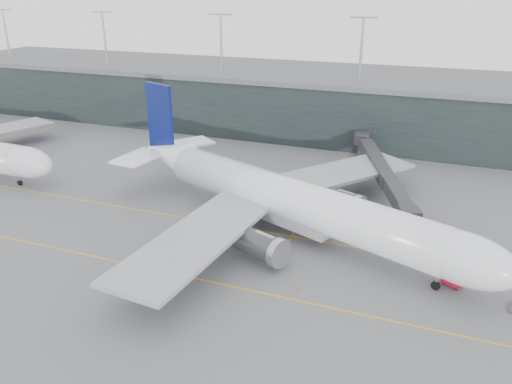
% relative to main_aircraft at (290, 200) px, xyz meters
% --- Properties ---
extents(ground, '(320.00, 320.00, 0.00)m').
position_rel_main_aircraft_xyz_m(ground, '(-4.25, 2.73, -5.44)').
color(ground, slate).
rests_on(ground, ground).
extents(taxiline_a, '(160.00, 0.25, 0.02)m').
position_rel_main_aircraft_xyz_m(taxiline_a, '(-4.25, -1.27, -5.43)').
color(taxiline_a, '#F2A816').
rests_on(taxiline_a, ground).
extents(taxiline_b, '(160.00, 0.25, 0.02)m').
position_rel_main_aircraft_xyz_m(taxiline_b, '(-4.25, -17.27, -5.43)').
color(taxiline_b, '#F2A816').
rests_on(taxiline_b, ground).
extents(taxiline_lead_main, '(0.25, 60.00, 0.02)m').
position_rel_main_aircraft_xyz_m(taxiline_lead_main, '(0.75, 22.73, -5.43)').
color(taxiline_lead_main, '#F2A816').
rests_on(taxiline_lead_main, ground).
extents(taxiline_lead_adj, '(0.25, 60.00, 0.02)m').
position_rel_main_aircraft_xyz_m(taxiline_lead_adj, '(-79.25, 22.73, -5.43)').
color(taxiline_lead_adj, '#F2A816').
rests_on(taxiline_lead_adj, ground).
extents(terminal, '(240.00, 36.00, 29.00)m').
position_rel_main_aircraft_xyz_m(terminal, '(-4.25, 60.73, 2.18)').
color(terminal, black).
rests_on(terminal, ground).
extents(main_aircraft, '(66.45, 61.40, 19.38)m').
position_rel_main_aircraft_xyz_m(main_aircraft, '(0.00, 0.00, 0.00)').
color(main_aircraft, white).
rests_on(main_aircraft, ground).
extents(jet_bridge, '(15.14, 44.11, 5.73)m').
position_rel_main_aircraft_xyz_m(jet_bridge, '(12.53, 23.26, -1.14)').
color(jet_bridge, '#2F2E34').
rests_on(jet_bridge, ground).
extents(gse_cart, '(2.90, 2.44, 1.69)m').
position_rel_main_aircraft_xyz_m(gse_cart, '(24.12, -6.90, -4.50)').
color(gse_cart, '#B80D25').
rests_on(gse_cart, ground).
extents(uld_a, '(2.22, 1.84, 1.90)m').
position_rel_main_aircraft_xyz_m(uld_a, '(-9.83, 12.10, -4.44)').
color(uld_a, '#38383D').
rests_on(uld_a, ground).
extents(uld_b, '(2.06, 1.74, 1.70)m').
position_rel_main_aircraft_xyz_m(uld_b, '(-5.67, 13.10, -4.54)').
color(uld_b, '#38383D').
rests_on(uld_b, ground).
extents(uld_c, '(2.43, 2.17, 1.83)m').
position_rel_main_aircraft_xyz_m(uld_c, '(-4.58, 12.58, -4.47)').
color(uld_c, '#38383D').
rests_on(uld_c, ground).
extents(cone_nose, '(0.44, 0.44, 0.70)m').
position_rel_main_aircraft_xyz_m(cone_nose, '(28.62, -2.61, -5.09)').
color(cone_nose, orange).
rests_on(cone_nose, ground).
extents(cone_wing_stbd, '(0.42, 0.42, 0.67)m').
position_rel_main_aircraft_xyz_m(cone_wing_stbd, '(5.84, -15.13, -5.10)').
color(cone_wing_stbd, '#CC4F0B').
rests_on(cone_wing_stbd, ground).
extents(cone_wing_port, '(0.39, 0.39, 0.63)m').
position_rel_main_aircraft_xyz_m(cone_wing_port, '(6.89, 13.80, -5.12)').
color(cone_wing_port, orange).
rests_on(cone_wing_port, ground).
extents(cone_tail, '(0.42, 0.42, 0.67)m').
position_rel_main_aircraft_xyz_m(cone_tail, '(-12.06, -7.72, -5.10)').
color(cone_tail, '#FD370E').
rests_on(cone_tail, ground).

